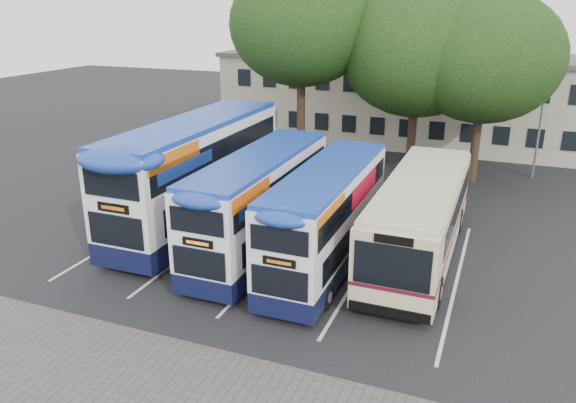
% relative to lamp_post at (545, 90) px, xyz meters
% --- Properties ---
extents(ground, '(120.00, 120.00, 0.00)m').
position_rel_lamp_post_xyz_m(ground, '(-6.00, -19.97, -5.08)').
color(ground, black).
rests_on(ground, ground).
extents(bay_lines, '(14.12, 11.00, 0.01)m').
position_rel_lamp_post_xyz_m(bay_lines, '(-9.75, -14.97, -5.08)').
color(bay_lines, silver).
rests_on(bay_lines, ground).
extents(depot_building, '(32.40, 8.40, 6.20)m').
position_rel_lamp_post_xyz_m(depot_building, '(-6.00, 7.02, -1.93)').
color(depot_building, '#B3A690').
rests_on(depot_building, ground).
extents(lamp_post, '(0.25, 1.05, 9.06)m').
position_rel_lamp_post_xyz_m(lamp_post, '(0.00, 0.00, 0.00)').
color(lamp_post, gray).
rests_on(lamp_post, ground).
extents(tree_left, '(8.22, 8.22, 12.02)m').
position_rel_lamp_post_xyz_m(tree_left, '(-13.25, -3.23, 3.42)').
color(tree_left, black).
rests_on(tree_left, ground).
extents(tree_mid, '(8.96, 8.96, 11.05)m').
position_rel_lamp_post_xyz_m(tree_mid, '(-6.91, -1.52, 2.14)').
color(tree_mid, black).
rests_on(tree_mid, ground).
extents(tree_right, '(8.20, 8.20, 10.40)m').
position_rel_lamp_post_xyz_m(tree_right, '(-3.27, -1.97, 1.82)').
color(tree_right, black).
rests_on(tree_right, ground).
extents(bus_dd_left, '(2.83, 11.66, 4.86)m').
position_rel_lamp_post_xyz_m(bus_dd_left, '(-14.40, -13.45, -2.41)').
color(bus_dd_left, '#0E1236').
rests_on(bus_dd_left, ground).
extents(bus_dd_mid, '(2.37, 9.79, 4.08)m').
position_rel_lamp_post_xyz_m(bus_dd_mid, '(-10.59, -15.06, -2.84)').
color(bus_dd_mid, '#0E1236').
rests_on(bus_dd_mid, ground).
extents(bus_dd_right, '(2.29, 9.44, 3.93)m').
position_rel_lamp_post_xyz_m(bus_dd_right, '(-7.65, -15.42, -2.92)').
color(bus_dd_right, '#0E1236').
rests_on(bus_dd_right, ground).
extents(bus_single, '(2.79, 10.96, 3.27)m').
position_rel_lamp_post_xyz_m(bus_single, '(-4.48, -13.25, -3.23)').
color(bus_single, beige).
rests_on(bus_single, ground).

